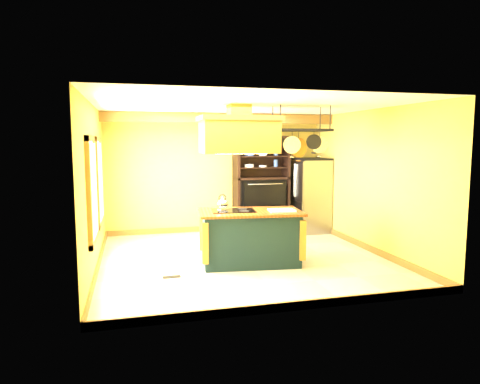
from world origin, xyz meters
name	(u,v)px	position (x,y,z in m)	size (l,w,h in m)	color
floor	(243,258)	(0.00, 0.00, 0.00)	(5.00, 5.00, 0.00)	beige
ceiling	(243,106)	(0.00, 0.00, 2.70)	(5.00, 5.00, 0.00)	white
wall_back	(216,174)	(0.00, 2.50, 1.35)	(5.00, 0.02, 2.70)	gold
wall_front	(295,204)	(0.00, -2.50, 1.35)	(5.00, 0.02, 2.70)	gold
wall_left	(94,188)	(-2.50, 0.00, 1.35)	(0.02, 5.00, 2.70)	gold
wall_right	(369,181)	(2.50, 0.00, 1.35)	(0.02, 5.00, 2.70)	gold
ceiling_beam	(223,118)	(0.00, 1.70, 2.59)	(5.00, 0.15, 0.20)	olive
window_near	(92,190)	(-2.47, -0.80, 1.40)	(0.06, 1.06, 1.56)	olive
window_far	(99,181)	(-2.47, 0.60, 1.40)	(0.06, 1.06, 1.56)	olive
kitchen_island	(250,237)	(0.04, -0.35, 0.47)	(1.83, 1.15, 1.11)	#12292B
range_hood	(239,133)	(-0.16, -0.35, 2.23)	(1.33, 0.75, 0.80)	#B2752C
pot_rack	(301,136)	(0.94, -0.34, 2.18)	(1.07, 0.50, 0.88)	black
refrigerator	(310,197)	(2.12, 1.90, 0.81)	(0.73, 0.86, 1.68)	gray
hutch	(261,194)	(1.02, 2.26, 0.87)	(1.26, 0.57, 2.22)	black
floor_register	(172,277)	(-1.35, -0.78, 0.01)	(0.28, 0.12, 0.01)	black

